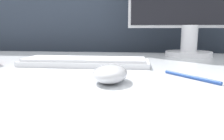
# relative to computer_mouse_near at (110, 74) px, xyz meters

# --- Properties ---
(partition_panel) EXTENTS (5.00, 0.03, 1.40)m
(partition_panel) POSITION_rel_computer_mouse_near_xyz_m (-0.04, 0.80, -0.08)
(partition_panel) COLOR #333D4C
(partition_panel) RESTS_ON ground_plane
(computer_mouse_near) EXTENTS (0.08, 0.11, 0.04)m
(computer_mouse_near) POSITION_rel_computer_mouse_near_xyz_m (0.00, 0.00, 0.00)
(computer_mouse_near) COLOR silver
(computer_mouse_near) RESTS_ON desk
(keyboard) EXTENTS (0.41, 0.13, 0.02)m
(keyboard) POSITION_rel_computer_mouse_near_xyz_m (-0.11, 0.23, -0.01)
(keyboard) COLOR white
(keyboard) RESTS_ON desk
(pen) EXTENTS (0.10, 0.13, 0.01)m
(pen) POSITION_rel_computer_mouse_near_xyz_m (0.18, 0.06, -0.02)
(pen) COLOR #284C9E
(pen) RESTS_ON desk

